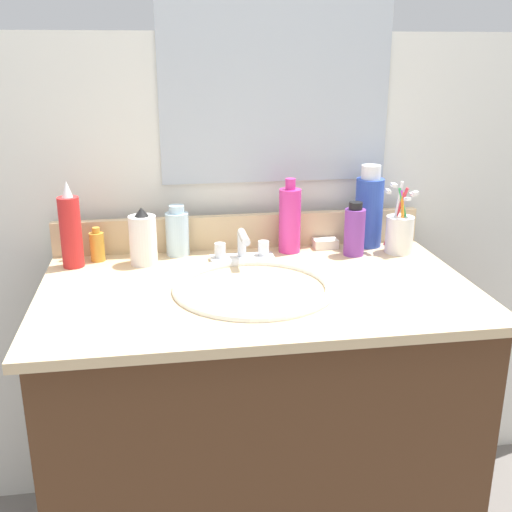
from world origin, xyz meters
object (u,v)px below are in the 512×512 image
object	(u,v)px
bottle_oil_amber	(97,246)
bottle_lotion_white	(143,239)
bottle_soap_pink	(290,220)
bottle_gel_clear	(177,232)
bottle_cream_purple	(354,231)
cup_white_ceramic	(399,232)
bottle_spray_red	(71,230)
soap_bar	(325,243)
faucet	(242,251)
bottle_shampoo_blue	(369,209)

from	to	relation	value
bottle_oil_amber	bottle_lotion_white	world-z (taller)	bottle_lotion_white
bottle_oil_amber	bottle_soap_pink	size ratio (longest dim) A/B	0.44
bottle_gel_clear	bottle_cream_purple	xyz separation A→B (m)	(0.45, -0.07, 0.00)
bottle_cream_purple	cup_white_ceramic	world-z (taller)	cup_white_ceramic
bottle_spray_red	bottle_soap_pink	bearing A→B (deg)	3.56
bottle_oil_amber	bottle_soap_pink	distance (m)	0.49
bottle_cream_purple	bottle_spray_red	distance (m)	0.70
bottle_lotion_white	soap_bar	distance (m)	0.48
bottle_lotion_white	cup_white_ceramic	distance (m)	0.66
bottle_cream_purple	soap_bar	distance (m)	0.10
bottle_spray_red	soap_bar	world-z (taller)	bottle_spray_red
bottle_soap_pink	bottle_oil_amber	bearing A→B (deg)	179.83
cup_white_ceramic	bottle_cream_purple	bearing A→B (deg)	-179.14
bottle_lotion_white	bottle_spray_red	distance (m)	0.17
faucet	soap_bar	world-z (taller)	faucet
faucet	cup_white_ceramic	world-z (taller)	cup_white_ceramic
faucet	bottle_oil_amber	bearing A→B (deg)	170.26
faucet	bottle_cream_purple	bearing A→B (deg)	1.26
bottle_soap_pink	soap_bar	distance (m)	0.13
bottle_lotion_white	bottle_cream_purple	size ratio (longest dim) A/B	1.02
bottle_shampoo_blue	bottle_soap_pink	bearing A→B (deg)	-175.14
bottle_oil_amber	bottle_lotion_white	xyz separation A→B (m)	(0.11, -0.04, 0.03)
faucet	bottle_oil_amber	size ratio (longest dim) A/B	1.85
bottle_gel_clear	soap_bar	world-z (taller)	bottle_gel_clear
bottle_lotion_white	cup_white_ceramic	xyz separation A→B (m)	(0.66, -0.01, -0.01)
faucet	bottle_spray_red	xyz separation A→B (m)	(-0.41, 0.03, 0.06)
bottle_spray_red	cup_white_ceramic	size ratio (longest dim) A/B	1.13
faucet	bottle_shampoo_blue	distance (m)	0.37
bottle_gel_clear	bottle_soap_pink	xyz separation A→B (m)	(0.29, -0.02, 0.03)
bottle_lotion_white	bottle_shampoo_blue	bearing A→B (deg)	5.59
faucet	bottle_lotion_white	size ratio (longest dim) A/B	1.12
soap_bar	cup_white_ceramic	bearing A→B (deg)	-20.61
bottle_shampoo_blue	soap_bar	size ratio (longest dim) A/B	3.42
bottle_gel_clear	bottle_shampoo_blue	distance (m)	0.51
bottle_shampoo_blue	bottle_spray_red	xyz separation A→B (m)	(-0.76, -0.05, -0.01)
bottle_shampoo_blue	bottle_lotion_white	size ratio (longest dim) A/B	1.53
bottle_spray_red	cup_white_ceramic	world-z (taller)	bottle_spray_red
bottle_shampoo_blue	cup_white_ceramic	bearing A→B (deg)	-48.69
bottle_lotion_white	faucet	bearing A→B (deg)	-4.79
bottle_soap_pink	bottle_cream_purple	world-z (taller)	bottle_soap_pink
bottle_gel_clear	bottle_cream_purple	bearing A→B (deg)	-9.36
bottle_cream_purple	soap_bar	bearing A→B (deg)	129.18
bottle_cream_purple	soap_bar	xyz separation A→B (m)	(-0.06, 0.07, -0.05)
bottle_soap_pink	soap_bar	bearing A→B (deg)	8.72
cup_white_ceramic	bottle_soap_pink	bearing A→B (deg)	169.57
faucet	bottle_shampoo_blue	bearing A→B (deg)	12.58
bottle_gel_clear	cup_white_ceramic	world-z (taller)	cup_white_ceramic
faucet	bottle_spray_red	size ratio (longest dim) A/B	0.75
bottle_spray_red	bottle_lotion_white	bearing A→B (deg)	-1.89
bottle_oil_amber	cup_white_ceramic	xyz separation A→B (m)	(0.77, -0.05, 0.02)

